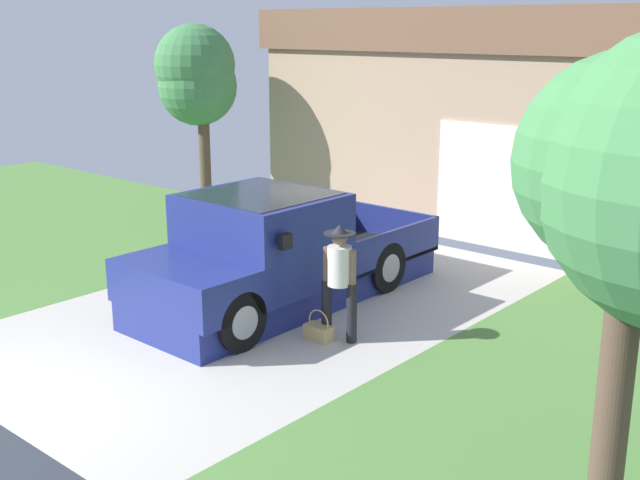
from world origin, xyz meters
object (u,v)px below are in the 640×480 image
(neighbor_tree, at_px, (196,76))
(wheeled_trash_bin, at_px, (614,255))
(pickup_truck, at_px, (269,257))
(person_with_hat, at_px, (339,274))
(handbag, at_px, (319,331))
(house_with_garage, at_px, (505,113))

(neighbor_tree, xyz_separation_m, wheeled_trash_bin, (9.25, 0.52, -2.41))
(wheeled_trash_bin, bearing_deg, neighbor_tree, -176.80)
(pickup_truck, height_order, person_with_hat, pickup_truck)
(pickup_truck, distance_m, wheeled_trash_bin, 5.43)
(handbag, height_order, house_with_garage, house_with_garage)
(house_with_garage, relative_size, wheeled_trash_bin, 9.23)
(house_with_garage, bearing_deg, person_with_hat, -75.90)
(pickup_truck, relative_size, person_with_hat, 3.25)
(handbag, relative_size, house_with_garage, 0.05)
(neighbor_tree, distance_m, wheeled_trash_bin, 9.57)
(house_with_garage, bearing_deg, pickup_truck, -86.99)
(pickup_truck, xyz_separation_m, person_with_hat, (1.62, -0.34, 0.15))
(pickup_truck, bearing_deg, house_with_garage, -86.61)
(pickup_truck, bearing_deg, handbag, 160.09)
(handbag, bearing_deg, pickup_truck, 159.71)
(house_with_garage, xyz_separation_m, neighbor_tree, (-5.30, -4.14, 0.75))
(person_with_hat, distance_m, neighbor_tree, 8.57)
(handbag, bearing_deg, neighbor_tree, 149.96)
(pickup_truck, relative_size, neighbor_tree, 1.26)
(neighbor_tree, relative_size, wheeled_trash_bin, 3.99)
(neighbor_tree, height_order, wheeled_trash_bin, neighbor_tree)
(person_with_hat, bearing_deg, neighbor_tree, -44.39)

